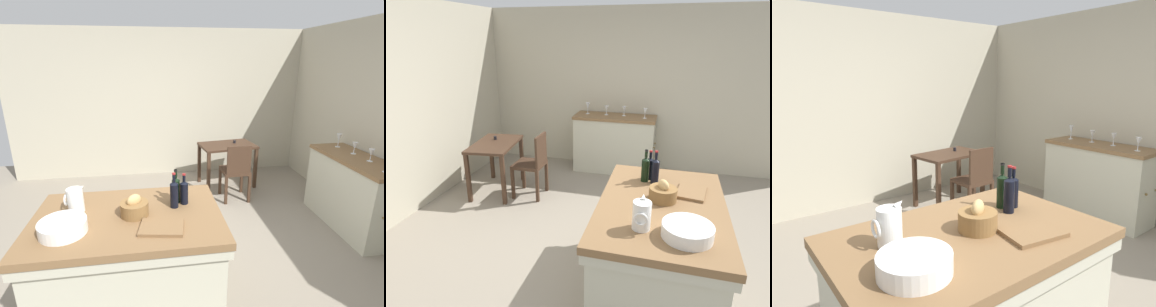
{
  "view_description": "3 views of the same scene",
  "coord_description": "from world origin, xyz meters",
  "views": [
    {
      "loc": [
        -0.25,
        -2.66,
        2.07
      ],
      "look_at": [
        0.25,
        0.66,
        0.98
      ],
      "focal_mm": 26.89,
      "sensor_mm": 36.0,
      "label": 1
    },
    {
      "loc": [
        -2.99,
        -0.52,
        2.15
      ],
      "look_at": [
        0.29,
        0.4,
        0.95
      ],
      "focal_mm": 31.35,
      "sensor_mm": 36.0,
      "label": 2
    },
    {
      "loc": [
        -1.57,
        -1.92,
        1.71
      ],
      "look_at": [
        0.4,
        0.67,
        1.0
      ],
      "focal_mm": 31.79,
      "sensor_mm": 36.0,
      "label": 3
    }
  ],
  "objects": [
    {
      "name": "island_table",
      "position": [
        -0.46,
        -0.52,
        0.47
      ],
      "size": [
        1.53,
        1.01,
        0.86
      ],
      "color": "brown",
      "rests_on": "ground"
    },
    {
      "name": "writing_desk",
      "position": [
        1.03,
        1.82,
        0.61
      ],
      "size": [
        0.97,
        0.68,
        0.78
      ],
      "color": "#3D281C",
      "rests_on": "ground"
    },
    {
      "name": "ground_plane",
      "position": [
        0.0,
        0.0,
        0.0
      ],
      "size": [
        6.76,
        6.76,
        0.0
      ],
      "primitive_type": "plane",
      "color": "gray"
    },
    {
      "name": "cutting_board",
      "position": [
        -0.2,
        -0.76,
        0.87
      ],
      "size": [
        0.36,
        0.28,
        0.02
      ],
      "primitive_type": "cube",
      "rotation": [
        0.0,
        0.0,
        -0.17
      ],
      "color": "brown",
      "rests_on": "island_table"
    },
    {
      "name": "bread_basket",
      "position": [
        -0.4,
        -0.52,
        0.93
      ],
      "size": [
        0.23,
        0.23,
        0.18
      ],
      "color": "brown",
      "rests_on": "island_table"
    },
    {
      "name": "wine_glass_right",
      "position": [
        2.31,
        0.8,
        1.06
      ],
      "size": [
        0.07,
        0.07,
        0.19
      ],
      "color": "white",
      "rests_on": "side_cabinet"
    },
    {
      "name": "wine_bottle_dark",
      "position": [
        0.02,
        -0.38,
        0.98
      ],
      "size": [
        0.07,
        0.07,
        0.28
      ],
      "color": "black",
      "rests_on": "island_table"
    },
    {
      "name": "wooden_chair",
      "position": [
        1.01,
        1.25,
        0.49
      ],
      "size": [
        0.4,
        0.4,
        0.9
      ],
      "color": "#3D281C",
      "rests_on": "ground"
    },
    {
      "name": "pitcher",
      "position": [
        -0.89,
        -0.39,
        0.97
      ],
      "size": [
        0.17,
        0.13,
        0.25
      ],
      "color": "white",
      "rests_on": "island_table"
    },
    {
      "name": "side_cabinet",
      "position": [
        2.26,
        0.33,
        0.47
      ],
      "size": [
        0.52,
        1.32,
        0.93
      ],
      "color": "brown",
      "rests_on": "ground"
    },
    {
      "name": "wine_bottle_green",
      "position": [
        -0.07,
        -0.44,
        0.99
      ],
      "size": [
        0.07,
        0.07,
        0.31
      ],
      "color": "black",
      "rests_on": "island_table"
    },
    {
      "name": "wall_back",
      "position": [
        0.0,
        2.6,
        1.3
      ],
      "size": [
        5.32,
        0.12,
        2.6
      ],
      "primitive_type": "cube",
      "color": "#B2AA93",
      "rests_on": "ground"
    },
    {
      "name": "wine_bottle_amber",
      "position": [
        -0.05,
        -0.34,
        0.99
      ],
      "size": [
        0.07,
        0.07,
        0.31
      ],
      "color": "black",
      "rests_on": "island_table"
    },
    {
      "name": "wine_glass_middle",
      "position": [
        2.31,
        0.48,
        1.04
      ],
      "size": [
        0.07,
        0.07,
        0.15
      ],
      "color": "white",
      "rests_on": "side_cabinet"
    },
    {
      "name": "wine_glass_left",
      "position": [
        2.31,
        0.19,
        1.04
      ],
      "size": [
        0.07,
        0.07,
        0.15
      ],
      "color": "white",
      "rests_on": "side_cabinet"
    },
    {
      "name": "wash_bowl",
      "position": [
        -0.91,
        -0.7,
        0.91
      ],
      "size": [
        0.34,
        0.34,
        0.1
      ],
      "primitive_type": "cylinder",
      "color": "white",
      "rests_on": "island_table"
    }
  ]
}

